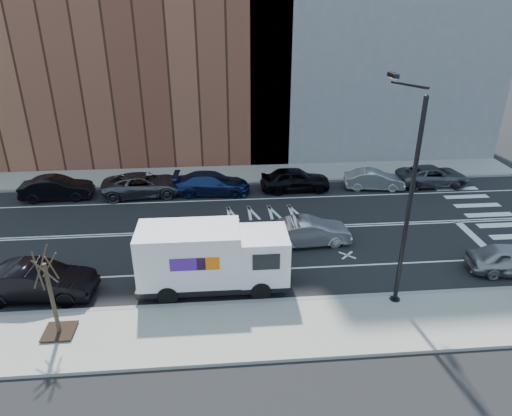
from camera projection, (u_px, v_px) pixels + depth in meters
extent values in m
plane|color=black|center=(230.00, 230.00, 26.21)|extent=(120.00, 120.00, 0.00)
cube|color=gray|center=(237.00, 331.00, 18.24)|extent=(44.00, 3.60, 0.15)
cube|color=gray|center=(226.00, 175.00, 34.13)|extent=(44.00, 3.60, 0.15)
cube|color=gray|center=(235.00, 303.00, 19.86)|extent=(44.00, 0.25, 0.17)
cube|color=gray|center=(227.00, 184.00, 32.50)|extent=(44.00, 0.25, 0.17)
cube|color=brown|center=(116.00, 14.00, 35.04)|extent=(26.00, 10.00, 22.00)
cylinder|color=black|center=(409.00, 210.00, 18.17)|extent=(0.18, 0.18, 9.00)
cylinder|color=black|center=(395.00, 300.00, 20.03)|extent=(0.44, 0.44, 0.20)
sphere|color=black|center=(426.00, 97.00, 16.29)|extent=(0.20, 0.20, 0.20)
cylinder|color=black|center=(409.00, 85.00, 17.76)|extent=(0.11, 3.49, 0.48)
cube|color=black|center=(393.00, 75.00, 19.25)|extent=(0.25, 0.80, 0.18)
cube|color=#FFF2CC|center=(393.00, 78.00, 19.29)|extent=(0.18, 0.55, 0.03)
cube|color=black|center=(59.00, 331.00, 17.99)|extent=(1.20, 1.20, 0.04)
cylinder|color=#382B1E|center=(52.00, 300.00, 17.35)|extent=(0.16, 0.16, 3.20)
cylinder|color=#382B1E|center=(52.00, 268.00, 16.78)|extent=(0.06, 0.80, 1.44)
cylinder|color=#382B1E|center=(49.00, 265.00, 16.98)|extent=(0.81, 0.31, 1.19)
cylinder|color=#382B1E|center=(41.00, 266.00, 16.88)|extent=(0.58, 0.76, 1.50)
cylinder|color=#382B1E|center=(38.00, 271.00, 16.61)|extent=(0.47, 0.61, 1.37)
cylinder|color=#382B1E|center=(45.00, 272.00, 16.55)|extent=(0.72, 0.29, 1.13)
cube|color=black|center=(212.00, 279.00, 20.88)|extent=(6.64, 2.28, 0.32)
cube|color=silver|center=(264.00, 254.00, 20.55)|extent=(2.15, 2.31, 2.14)
cube|color=black|center=(288.00, 247.00, 20.49)|extent=(0.07, 1.98, 1.02)
cube|color=black|center=(266.00, 262.00, 19.36)|extent=(1.18, 0.05, 0.75)
cube|color=black|center=(261.00, 236.00, 21.47)|extent=(1.18, 0.05, 0.75)
cube|color=black|center=(286.00, 273.00, 21.08)|extent=(0.17, 2.14, 0.37)
cube|color=silver|center=(189.00, 253.00, 20.22)|extent=(4.50, 2.38, 2.46)
cube|color=#47198C|center=(188.00, 265.00, 19.07)|extent=(1.50, 0.03, 0.59)
cube|color=orange|center=(208.00, 264.00, 19.13)|extent=(0.96, 0.03, 0.59)
cube|color=#47198C|center=(190.00, 237.00, 21.24)|extent=(1.50, 0.03, 0.59)
cube|color=orange|center=(209.00, 237.00, 21.30)|extent=(0.96, 0.03, 0.59)
cylinder|color=black|center=(261.00, 291.00, 20.08)|extent=(0.90, 0.30, 0.90)
cylinder|color=black|center=(257.00, 265.00, 22.01)|extent=(0.90, 0.30, 0.90)
cylinder|color=black|center=(168.00, 295.00, 19.79)|extent=(0.90, 0.30, 0.90)
cylinder|color=black|center=(172.00, 269.00, 21.72)|extent=(0.90, 0.30, 0.90)
imported|color=black|center=(57.00, 188.00, 30.00)|extent=(4.64, 1.79, 1.51)
imported|color=#46474D|center=(143.00, 185.00, 30.56)|extent=(5.58, 2.93, 1.50)
imported|color=navy|center=(212.00, 183.00, 30.81)|extent=(5.24, 2.40, 1.48)
imported|color=black|center=(295.00, 179.00, 31.29)|extent=(4.76, 1.97, 1.62)
imported|color=#A9AAAE|center=(374.00, 180.00, 31.62)|extent=(4.22, 1.92, 1.34)
imported|color=#4C4E53|center=(433.00, 176.00, 32.23)|extent=(5.01, 2.35, 1.38)
imported|color=#A9A8AD|center=(309.00, 232.00, 24.50)|extent=(4.55, 1.87, 1.47)
imported|color=black|center=(37.00, 282.00, 20.05)|extent=(5.08, 2.02, 1.64)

